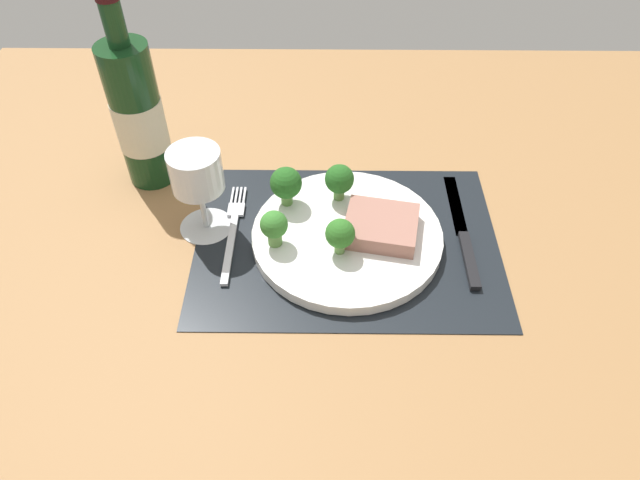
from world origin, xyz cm
name	(u,v)px	position (x,y,z in cm)	size (l,w,h in cm)	color
ground_plane	(346,249)	(0.00, 0.00, -1.50)	(140.00, 110.00, 3.00)	#996D42
placemat	(347,241)	(0.00, 0.00, 0.15)	(41.93, 31.03, 0.30)	black
plate	(347,236)	(0.00, 0.00, 1.10)	(26.26, 26.26, 1.60)	white
steak	(381,227)	(4.56, -0.11, 3.10)	(9.68, 8.51, 2.41)	#9E6B5B
broccoli_near_fork	(286,184)	(-8.55, 5.89, 5.51)	(4.53, 4.53, 6.02)	#5B8942
broccoli_back_left	(339,180)	(-1.06, 7.05, 5.32)	(4.19, 4.19, 5.66)	#5B8942
broccoli_front_edge	(340,234)	(-1.10, -3.60, 5.10)	(3.92, 3.92, 5.28)	#6B994C
broccoli_near_steak	(274,226)	(-9.73, -2.18, 5.08)	(3.71, 3.71, 5.34)	#5B8942
fork	(233,231)	(-16.06, 1.42, 0.55)	(2.40, 19.20, 0.50)	silver
knife	(464,237)	(16.31, 0.53, 0.60)	(1.80, 23.00, 0.80)	black
wine_bottle	(138,115)	(-29.91, 14.10, 11.22)	(7.28, 7.28, 29.44)	#143819
wine_glass	(197,177)	(-19.98, 2.76, 9.28)	(7.54, 7.54, 13.14)	silver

